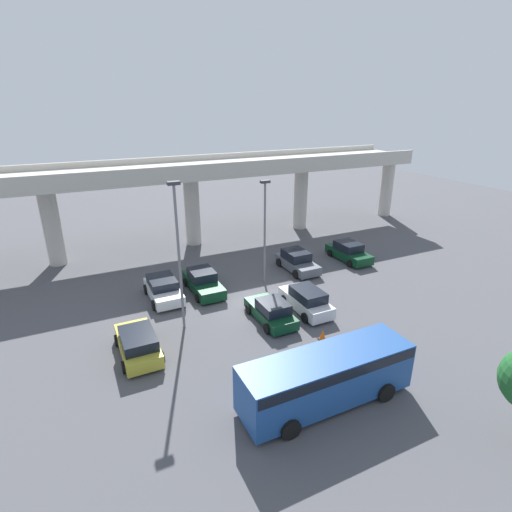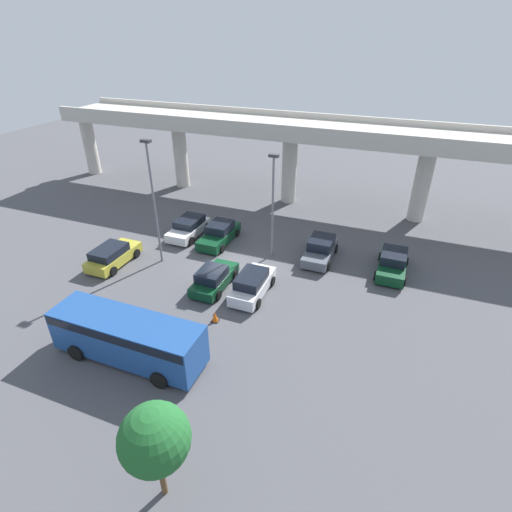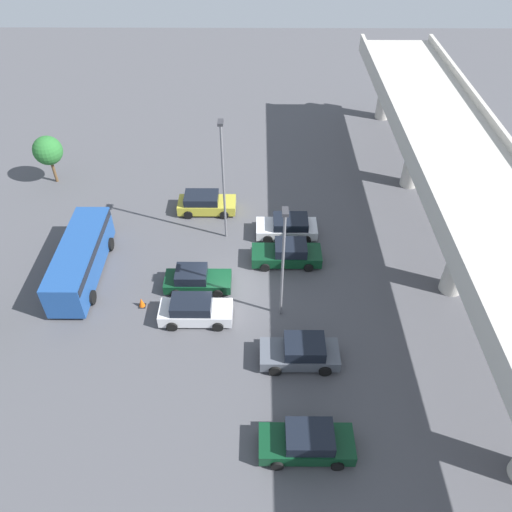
% 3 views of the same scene
% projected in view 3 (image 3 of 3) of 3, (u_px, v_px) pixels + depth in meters
% --- Properties ---
extents(ground_plane, '(105.23, 105.23, 0.00)m').
position_uv_depth(ground_plane, '(227.00, 288.00, 32.83)').
color(ground_plane, '#4C4C51').
extents(highway_overpass, '(50.55, 6.56, 8.22)m').
position_uv_depth(highway_overpass, '(479.00, 209.00, 28.41)').
color(highway_overpass, '#BCB7AD').
rests_on(highway_overpass, ground_plane).
extents(parked_car_0, '(2.19, 4.45, 1.54)m').
position_uv_depth(parked_car_0, '(205.00, 203.00, 38.66)').
color(parked_car_0, gold).
rests_on(parked_car_0, ground_plane).
extents(parked_car_1, '(2.23, 4.44, 1.51)m').
position_uv_depth(parked_car_1, '(288.00, 227.00, 36.47)').
color(parked_car_1, silver).
rests_on(parked_car_1, ground_plane).
extents(parked_car_2, '(2.13, 4.78, 1.62)m').
position_uv_depth(parked_car_2, '(288.00, 254.00, 34.27)').
color(parked_car_2, '#0C381E').
rests_on(parked_car_2, ground_plane).
extents(parked_car_3, '(2.06, 4.33, 1.50)m').
position_uv_depth(parked_car_3, '(196.00, 280.00, 32.45)').
color(parked_car_3, '#0C381E').
rests_on(parked_car_3, ground_plane).
extents(parked_car_4, '(2.03, 4.45, 1.63)m').
position_uv_depth(parked_car_4, '(195.00, 310.00, 30.33)').
color(parked_car_4, silver).
rests_on(parked_car_4, ground_plane).
extents(parked_car_5, '(2.17, 4.46, 1.64)m').
position_uv_depth(parked_car_5, '(301.00, 352.00, 28.01)').
color(parked_car_5, '#515660').
rests_on(parked_car_5, ground_plane).
extents(parked_car_6, '(2.14, 4.61, 1.62)m').
position_uv_depth(parked_car_6, '(307.00, 442.00, 24.05)').
color(parked_car_6, '#0C381E').
rests_on(parked_car_6, ground_plane).
extents(shuttle_bus, '(8.39, 2.68, 2.57)m').
position_uv_depth(shuttle_bus, '(80.00, 257.00, 32.79)').
color(shuttle_bus, '#1E478C').
rests_on(shuttle_bus, ground_plane).
extents(lamp_post_near_aisle, '(0.70, 0.35, 8.01)m').
position_uv_depth(lamp_post_near_aisle, '(283.00, 258.00, 28.06)').
color(lamp_post_near_aisle, slate).
rests_on(lamp_post_near_aisle, ground_plane).
extents(lamp_post_mid_lot, '(0.70, 0.35, 9.19)m').
position_uv_depth(lamp_post_mid_lot, '(223.00, 175.00, 33.30)').
color(lamp_post_mid_lot, slate).
rests_on(lamp_post_mid_lot, ground_plane).
extents(tree_front_left, '(2.35, 2.35, 4.12)m').
position_uv_depth(tree_front_left, '(48.00, 151.00, 40.33)').
color(tree_front_left, brown).
rests_on(tree_front_left, ground_plane).
extents(traffic_cone, '(0.44, 0.44, 0.70)m').
position_uv_depth(traffic_cone, '(142.00, 302.00, 31.43)').
color(traffic_cone, black).
rests_on(traffic_cone, ground_plane).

